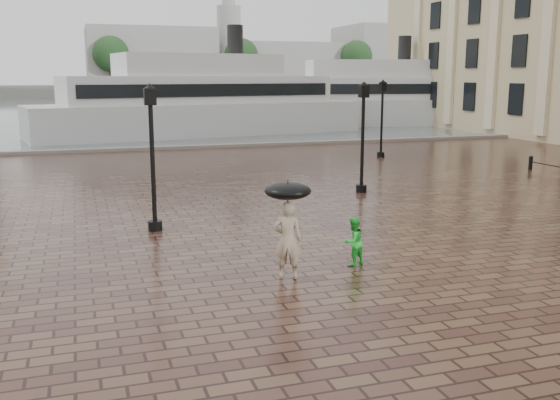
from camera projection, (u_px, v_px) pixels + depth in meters
name	position (u px, v px, depth m)	size (l,w,h in m)	color
ground	(531.00, 326.00, 12.08)	(300.00, 300.00, 0.00)	#341C17
harbour_water	(130.00, 106.00, 97.88)	(240.00, 240.00, 0.00)	#454E54
quay_edge	(206.00, 148.00, 41.93)	(80.00, 0.60, 0.30)	slate
far_shore	(108.00, 90.00, 161.10)	(300.00, 60.00, 2.00)	#4C4C47
distant_skyline	(296.00, 57.00, 164.70)	(102.50, 22.00, 33.00)	#9B9893
far_trees	(111.00, 54.00, 138.93)	(188.00, 8.00, 13.50)	#2D2119
street_lamps	(236.00, 132.00, 27.49)	(21.44, 14.44, 4.40)	black
adult_pedestrian	(288.00, 240.00, 14.82)	(0.69, 0.45, 1.88)	tan
child_pedestrian	(353.00, 242.00, 15.87)	(0.61, 0.47, 1.25)	green
ferry_near	(200.00, 102.00, 50.64)	(27.65, 11.18, 8.83)	silver
ferry_far	(372.00, 98.00, 61.11)	(26.76, 11.09, 8.54)	silver
umbrella	(288.00, 191.00, 14.59)	(1.10, 1.10, 1.19)	black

